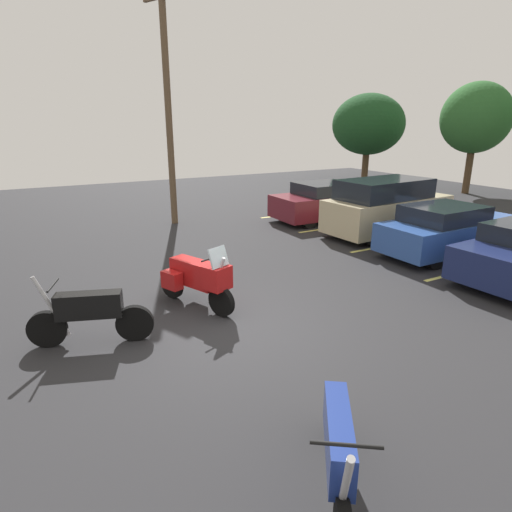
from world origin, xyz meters
The scene contains 11 objects.
ground centered at (0.00, 0.00, -0.05)m, with size 44.00×44.00×0.10m, color #262628.
motorcycle_touring centered at (-1.19, -0.09, 0.67)m, with size 2.01×1.17×1.43m.
motorcycle_second centered at (3.94, -0.58, 0.56)m, with size 1.90×1.38×1.28m.
motorcycle_third centered at (-0.66, -2.32, 0.57)m, with size 0.89×2.05×1.32m.
parking_stripes centered at (-1.32, 7.71, 0.00)m, with size 13.89×4.67×0.01m.
car_maroon centered at (-6.67, 7.64, 0.72)m, with size 1.94×4.69×1.49m.
car_champagne centered at (-3.84, 7.89, 0.96)m, with size 2.17×4.76×1.93m.
car_blue centered at (-1.24, 7.82, 0.72)m, with size 1.82×4.63×1.48m.
utility_pole centered at (-9.05, 2.00, 4.37)m, with size 1.69×0.84×8.38m.
tree_right centered at (-8.34, 18.43, 3.95)m, with size 3.57×3.57×5.79m.
tree_far_left centered at (-14.71, 16.89, 3.61)m, with size 4.55×4.55×5.51m.
Camera 1 is at (6.63, -3.01, 3.75)m, focal length 29.76 mm.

